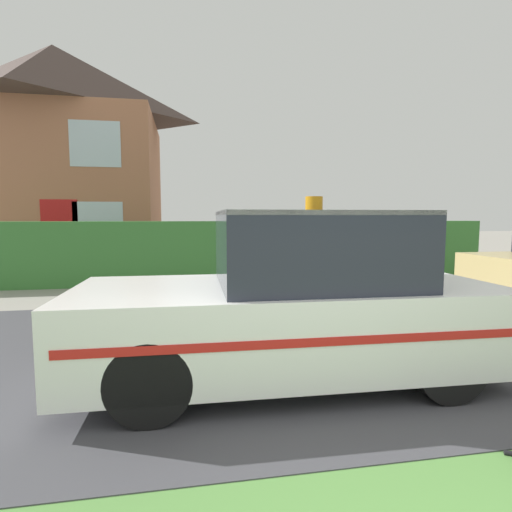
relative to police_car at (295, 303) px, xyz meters
name	(u,v)px	position (x,y,z in m)	size (l,w,h in m)	color
road_strip	(267,345)	(-0.06, 1.06, -0.75)	(28.00, 5.03, 0.01)	#424247
garden_hedge	(226,252)	(-0.07, 5.99, -0.01)	(13.48, 0.56, 1.50)	#3D7F38
police_car	(295,303)	(0.00, 0.00, 0.00)	(4.05, 1.72, 1.78)	black
house_left	(57,154)	(-5.35, 11.30, 3.01)	(6.94, 5.72, 7.38)	#A86B4C
wheelie_bin	(356,260)	(2.86, 4.96, -0.16)	(0.77, 0.81, 1.19)	black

